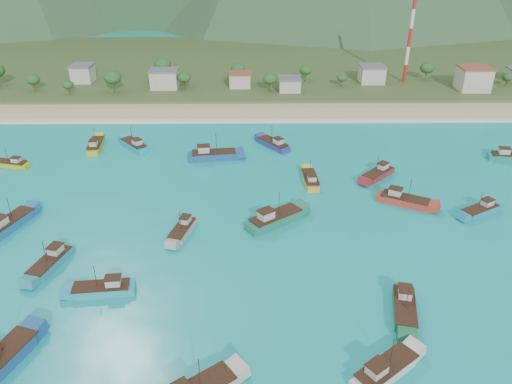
{
  "coord_description": "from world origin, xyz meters",
  "views": [
    {
      "loc": [
        3.34,
        -75.68,
        52.85
      ],
      "look_at": [
        4.24,
        18.0,
        3.0
      ],
      "focal_mm": 35.0,
      "sensor_mm": 36.0,
      "label": 1
    }
  ],
  "objects_px": {
    "boat_9": "(310,180)",
    "boat_25": "(103,290)",
    "boat_10": "(213,155)",
    "boat_8": "(511,157)",
    "boat_24": "(51,263)",
    "boat_11": "(378,174)",
    "boat_2": "(183,231)",
    "boat_1": "(404,309)",
    "boat_7": "(10,224)",
    "boat_5": "(134,145)",
    "boat_13": "(275,219)",
    "boat_0": "(404,201)",
    "boat_3": "(96,146)",
    "boat_14": "(274,144)",
    "radio_tower": "(411,28)",
    "boat_23": "(12,164)",
    "boat_18": "(0,363)",
    "boat_27": "(385,371)",
    "boat_6": "(480,211)"
  },
  "relations": [
    {
      "from": "boat_6",
      "to": "boat_24",
      "type": "distance_m",
      "value": 84.9
    },
    {
      "from": "boat_18",
      "to": "boat_24",
      "type": "xyz_separation_m",
      "value": [
        -1.28,
        22.86,
        -0.19
      ]
    },
    {
      "from": "radio_tower",
      "to": "boat_0",
      "type": "height_order",
      "value": "radio_tower"
    },
    {
      "from": "boat_1",
      "to": "boat_7",
      "type": "bearing_deg",
      "value": -7.26
    },
    {
      "from": "boat_11",
      "to": "boat_13",
      "type": "bearing_deg",
      "value": 84.41
    },
    {
      "from": "boat_13",
      "to": "boat_14",
      "type": "distance_m",
      "value": 39.56
    },
    {
      "from": "boat_6",
      "to": "boat_14",
      "type": "bearing_deg",
      "value": 19.55
    },
    {
      "from": "boat_8",
      "to": "boat_24",
      "type": "bearing_deg",
      "value": -56.75
    },
    {
      "from": "boat_1",
      "to": "boat_9",
      "type": "bearing_deg",
      "value": -65.27
    },
    {
      "from": "radio_tower",
      "to": "boat_5",
      "type": "distance_m",
      "value": 108.35
    },
    {
      "from": "boat_14",
      "to": "boat_25",
      "type": "distance_m",
      "value": 68.1
    },
    {
      "from": "boat_0",
      "to": "boat_14",
      "type": "relative_size",
      "value": 1.1
    },
    {
      "from": "boat_1",
      "to": "boat_6",
      "type": "bearing_deg",
      "value": -116.41
    },
    {
      "from": "boat_8",
      "to": "boat_27",
      "type": "xyz_separation_m",
      "value": [
        -48.8,
        -68.93,
        -0.02
      ]
    },
    {
      "from": "boat_5",
      "to": "boat_13",
      "type": "xyz_separation_m",
      "value": [
        36.39,
        -39.31,
        0.22
      ]
    },
    {
      "from": "boat_7",
      "to": "boat_25",
      "type": "relative_size",
      "value": 1.17
    },
    {
      "from": "radio_tower",
      "to": "boat_27",
      "type": "relative_size",
      "value": 3.71
    },
    {
      "from": "boat_14",
      "to": "boat_0",
      "type": "bearing_deg",
      "value": -86.68
    },
    {
      "from": "boat_9",
      "to": "boat_25",
      "type": "height_order",
      "value": "boat_25"
    },
    {
      "from": "boat_2",
      "to": "boat_24",
      "type": "bearing_deg",
      "value": 40.96
    },
    {
      "from": "boat_11",
      "to": "boat_2",
      "type": "bearing_deg",
      "value": 74.3
    },
    {
      "from": "radio_tower",
      "to": "boat_25",
      "type": "xyz_separation_m",
      "value": [
        -81.45,
        -119.31,
        -20.34
      ]
    },
    {
      "from": "boat_9",
      "to": "boat_27",
      "type": "xyz_separation_m",
      "value": [
        3.97,
        -56.72,
        0.08
      ]
    },
    {
      "from": "boat_0",
      "to": "boat_2",
      "type": "height_order",
      "value": "boat_0"
    },
    {
      "from": "radio_tower",
      "to": "boat_7",
      "type": "distance_m",
      "value": 145.85
    },
    {
      "from": "boat_23",
      "to": "boat_24",
      "type": "bearing_deg",
      "value": -136.5
    },
    {
      "from": "boat_6",
      "to": "boat_11",
      "type": "height_order",
      "value": "boat_11"
    },
    {
      "from": "radio_tower",
      "to": "boat_10",
      "type": "relative_size",
      "value": 3.03
    },
    {
      "from": "radio_tower",
      "to": "boat_6",
      "type": "relative_size",
      "value": 4.0
    },
    {
      "from": "boat_14",
      "to": "boat_8",
      "type": "bearing_deg",
      "value": -45.49
    },
    {
      "from": "boat_3",
      "to": "boat_10",
      "type": "xyz_separation_m",
      "value": [
        32.12,
        -7.17,
        0.21
      ]
    },
    {
      "from": "boat_25",
      "to": "boat_10",
      "type": "bearing_deg",
      "value": -20.76
    },
    {
      "from": "boat_1",
      "to": "boat_9",
      "type": "xyz_separation_m",
      "value": [
        -9.84,
        44.58,
        -0.07
      ]
    },
    {
      "from": "boat_0",
      "to": "boat_3",
      "type": "relative_size",
      "value": 1.06
    },
    {
      "from": "boat_2",
      "to": "boat_14",
      "type": "bearing_deg",
      "value": -99.26
    },
    {
      "from": "boat_14",
      "to": "boat_24",
      "type": "xyz_separation_m",
      "value": [
        -41.39,
        -53.62,
        -0.02
      ]
    },
    {
      "from": "boat_23",
      "to": "boat_27",
      "type": "height_order",
      "value": "boat_27"
    },
    {
      "from": "boat_1",
      "to": "boat_8",
      "type": "distance_m",
      "value": 71.19
    },
    {
      "from": "boat_18",
      "to": "boat_1",
      "type": "bearing_deg",
      "value": 29.68
    },
    {
      "from": "boat_27",
      "to": "boat_10",
      "type": "bearing_deg",
      "value": 164.17
    },
    {
      "from": "boat_0",
      "to": "boat_2",
      "type": "xyz_separation_m",
      "value": [
        -46.29,
        -11.18,
        -0.2
      ]
    },
    {
      "from": "boat_2",
      "to": "boat_13",
      "type": "xyz_separation_m",
      "value": [
        18.16,
        3.49,
        0.34
      ]
    },
    {
      "from": "boat_14",
      "to": "radio_tower",
      "type": "bearing_deg",
      "value": 12.05
    },
    {
      "from": "boat_10",
      "to": "boat_11",
      "type": "height_order",
      "value": "boat_10"
    },
    {
      "from": "boat_13",
      "to": "boat_23",
      "type": "xyz_separation_m",
      "value": [
        -64.58,
        27.75,
        -0.38
      ]
    },
    {
      "from": "boat_5",
      "to": "boat_14",
      "type": "distance_m",
      "value": 37.75
    },
    {
      "from": "boat_9",
      "to": "boat_11",
      "type": "distance_m",
      "value": 16.7
    },
    {
      "from": "boat_23",
      "to": "boat_24",
      "type": "height_order",
      "value": "boat_24"
    },
    {
      "from": "boat_2",
      "to": "boat_9",
      "type": "distance_m",
      "value": 34.67
    },
    {
      "from": "boat_9",
      "to": "radio_tower",
      "type": "bearing_deg",
      "value": 58.31
    }
  ]
}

